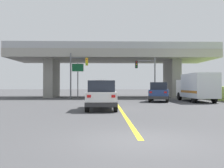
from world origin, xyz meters
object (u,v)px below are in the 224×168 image
Objects in this scene: suv_lead at (102,95)px; traffic_signal_nearside at (148,72)px; semi_truck_distant at (101,86)px; traffic_signal_farside at (76,70)px; suv_crossing at (159,92)px; box_truck at (197,87)px; highway_sign at (78,72)px.

suv_lead is 0.88× the size of traffic_signal_nearside.
suv_lead is 44.57m from semi_truck_distant.
traffic_signal_farside is (-3.37, 14.03, 2.63)m from suv_lead.
suv_crossing is 0.84× the size of traffic_signal_nearside.
suv_lead is 0.69× the size of box_truck.
highway_sign is at bearing 92.18° from traffic_signal_farside.
highway_sign is at bearing -95.90° from semi_truck_distant.
highway_sign is at bearing 167.48° from traffic_signal_nearside.
traffic_signal_farside reaches higher than suv_lead.
suv_crossing is 3.99m from box_truck.
semi_truck_distant is at bearing 106.22° from box_truck.
suv_lead is 10.38m from suv_crossing.
suv_crossing is at bearing -41.25° from highway_sign.
semi_truck_distant is at bearing 90.78° from suv_lead.
traffic_signal_nearside is at bearing -12.52° from highway_sign.
traffic_signal_nearside is at bearing 4.19° from traffic_signal_farside.
suv_crossing is at bearing -89.25° from traffic_signal_nearside.
traffic_signal_farside is at bearing -95.17° from semi_truck_distant.
suv_lead is at bearing -139.40° from box_truck.
traffic_signal_nearside reaches higher than highway_sign.
suv_lead is 0.99× the size of highway_sign.
semi_truck_distant is at bearing 102.22° from traffic_signal_nearside.
highway_sign is (-9.42, 8.26, 2.57)m from suv_crossing.
box_truck is at bearing -31.83° from highway_sign.
suv_lead is at bearing -109.28° from suv_crossing.
suv_crossing is 12.79m from highway_sign.
traffic_signal_nearside is 0.95× the size of traffic_signal_farside.
traffic_signal_farside is (-13.26, 5.55, 2.10)m from box_truck.
traffic_signal_nearside is (-0.08, 6.19, 2.48)m from suv_crossing.
traffic_signal_farside reaches higher than traffic_signal_nearside.
suv_lead is at bearing -111.73° from traffic_signal_nearside.
suv_lead is 0.70× the size of semi_truck_distant.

